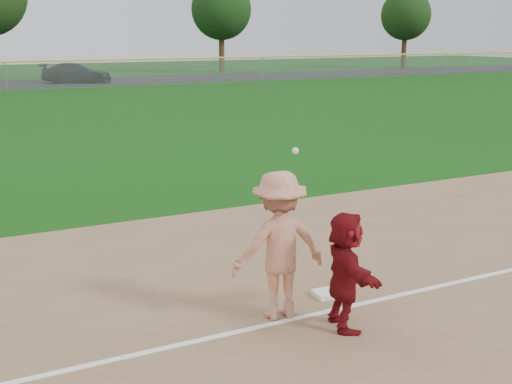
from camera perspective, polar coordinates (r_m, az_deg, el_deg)
name	(u,v)px	position (r m, az deg, el deg)	size (l,w,h in m)	color
ground	(299,294)	(10.14, 3.87, -8.99)	(160.00, 160.00, 0.00)	#11470D
foul_line	(327,311)	(9.51, 6.36, -10.50)	(60.00, 0.10, 0.01)	white
first_base	(326,294)	(10.02, 6.22, -8.98)	(0.34, 0.34, 0.08)	white
base_runner	(345,271)	(8.77, 7.94, -6.94)	(1.52, 0.49, 1.64)	#650B0F
car_right	(77,73)	(54.28, -15.66, 10.16)	(2.22, 5.46, 1.59)	black
first_base_play	(279,245)	(8.96, 2.06, -4.77)	(1.44, 0.93, 2.37)	#AEAFB1
outfield_fence	(5,62)	(48.29, -21.44, 10.69)	(110.00, 0.12, 110.00)	#999EA0
tree_3	(221,10)	(66.49, -3.11, 15.88)	(6.00, 6.00, 9.19)	#3E2716
tree_4	(406,15)	(76.75, 13.17, 15.06)	(5.60, 5.60, 8.67)	#392614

